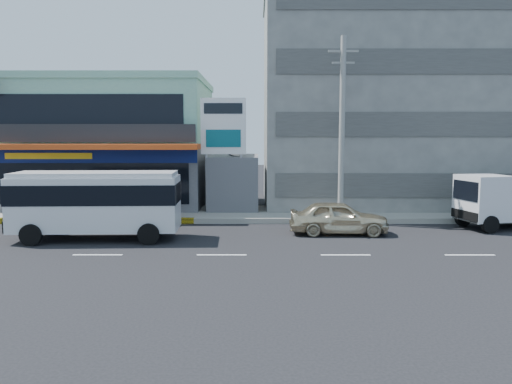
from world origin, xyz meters
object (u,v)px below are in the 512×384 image
(shop_building, at_px, (117,147))
(utility_pole_near, at_px, (342,128))
(billboard, at_px, (223,133))
(satellite_dish, at_px, (234,155))
(concrete_building, at_px, (382,102))
(motorcycle_rider, at_px, (155,211))
(minibus, at_px, (96,199))
(sedan, at_px, (339,217))

(shop_building, relative_size, utility_pole_near, 1.24)
(billboard, bearing_deg, utility_pole_near, -15.48)
(satellite_dish, bearing_deg, concrete_building, 21.80)
(concrete_building, bearing_deg, utility_pole_near, -117.76)
(motorcycle_rider, bearing_deg, satellite_dish, 46.38)
(shop_building, relative_size, billboard, 1.80)
(billboard, bearing_deg, shop_building, 147.68)
(shop_building, distance_m, minibus, 11.38)
(minibus, bearing_deg, utility_pole_near, 20.41)
(concrete_building, distance_m, utility_pole_near, 8.79)
(motorcycle_rider, bearing_deg, concrete_building, 30.42)
(concrete_building, xyz_separation_m, satellite_dish, (-10.00, -4.00, -3.42))
(satellite_dish, bearing_deg, sedan, -51.08)
(utility_pole_near, height_order, minibus, utility_pole_near)
(concrete_building, relative_size, satellite_dish, 10.67)
(billboard, bearing_deg, motorcycle_rider, -145.40)
(shop_building, xyz_separation_m, minibus, (2.07, -10.98, -2.13))
(satellite_dish, relative_size, motorcycle_rider, 0.68)
(shop_building, distance_m, sedan, 16.80)
(minibus, bearing_deg, shop_building, 100.68)
(billboard, bearing_deg, concrete_building, 28.92)
(sedan, height_order, motorcycle_rider, motorcycle_rider)
(shop_building, bearing_deg, sedan, -35.71)
(concrete_building, xyz_separation_m, motorcycle_rider, (-14.05, -8.25, -6.27))
(concrete_building, distance_m, minibus, 20.61)
(concrete_building, relative_size, utility_pole_near, 1.60)
(motorcycle_rider, bearing_deg, billboard, 34.60)
(minibus, distance_m, motorcycle_rider, 4.38)
(billboard, relative_size, utility_pole_near, 0.69)
(shop_building, height_order, billboard, shop_building)
(concrete_building, bearing_deg, minibus, -142.92)
(concrete_building, height_order, sedan, concrete_building)
(satellite_dish, distance_m, utility_pole_near, 7.17)
(billboard, bearing_deg, minibus, -131.03)
(billboard, bearing_deg, sedan, -39.63)
(minibus, bearing_deg, satellite_dish, 53.59)
(billboard, xyz_separation_m, sedan, (5.90, -4.88, -4.11))
(sedan, bearing_deg, minibus, 98.58)
(concrete_building, xyz_separation_m, sedan, (-4.60, -10.68, -6.19))
(billboard, height_order, motorcycle_rider, billboard)
(utility_pole_near, height_order, motorcycle_rider, utility_pole_near)
(concrete_building, relative_size, minibus, 2.11)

